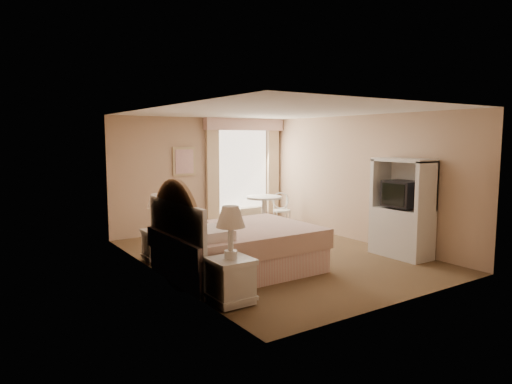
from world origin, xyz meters
TOP-DOWN VIEW (x-y plane):
  - room at (0.00, 0.00)m, footprint 4.21×5.51m
  - window at (1.05, 2.65)m, footprint 2.05×0.22m
  - framed_art at (-0.45, 2.71)m, footprint 0.52×0.04m
  - bed at (-1.11, -0.45)m, footprint 2.29×1.80m
  - nightstand_near at (-1.84, -1.62)m, footprint 0.50×0.50m
  - nightstand_far at (-1.84, 0.78)m, footprint 0.46×0.46m
  - round_table at (0.91, 1.65)m, footprint 0.76×0.76m
  - cafe_chair at (1.59, 1.94)m, footprint 0.52×0.52m
  - armoire at (1.81, -1.26)m, footprint 0.51×1.03m

SIDE VIEW (x-z plane):
  - bed at x=-1.11m, z-range -0.42..1.18m
  - nightstand_far at x=-1.84m, z-range -0.14..0.98m
  - nightstand_near at x=-1.84m, z-range -0.15..1.06m
  - cafe_chair at x=1.59m, z-range 0.06..0.88m
  - round_table at x=0.91m, z-range 0.13..0.94m
  - armoire at x=1.81m, z-range -0.15..1.56m
  - room at x=0.00m, z-range -0.01..2.50m
  - window at x=1.05m, z-range 0.09..2.60m
  - framed_art at x=-0.45m, z-range 1.24..1.86m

